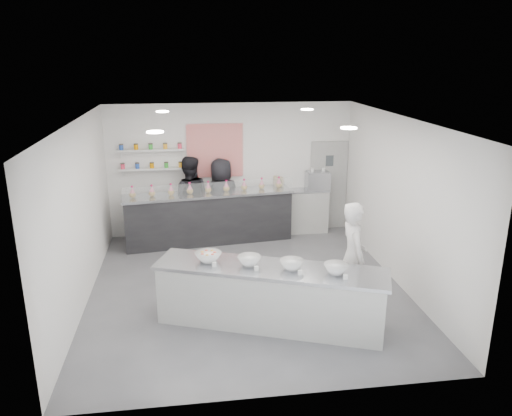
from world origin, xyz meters
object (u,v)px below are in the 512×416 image
at_px(woman_prep, 353,256).
at_px(back_bar, 209,218).
at_px(espresso_ledge, 298,211).
at_px(staff_right, 222,199).
at_px(prep_counter, 270,296).
at_px(espresso_machine, 318,181).
at_px(staff_left, 189,199).

bearing_deg(woman_prep, back_bar, 32.90).
relative_size(espresso_ledge, staff_right, 0.75).
height_order(prep_counter, staff_right, staff_right).
xyz_separation_m(espresso_machine, woman_prep, (-0.37, -3.70, -0.32)).
xyz_separation_m(back_bar, espresso_ledge, (2.10, 0.38, -0.06)).
relative_size(back_bar, woman_prep, 2.03).
xyz_separation_m(prep_counter, espresso_ledge, (1.35, 4.08, 0.03)).
bearing_deg(staff_right, staff_left, -19.60).
bearing_deg(espresso_machine, prep_counter, -113.68).
bearing_deg(back_bar, staff_left, 142.08).
bearing_deg(woman_prep, espresso_machine, -5.93).
distance_m(back_bar, woman_prep, 3.97).
xyz_separation_m(espresso_ledge, woman_prep, (0.06, -3.70, 0.39)).
bearing_deg(espresso_machine, staff_left, -177.43).
height_order(prep_counter, espresso_machine, espresso_machine).
distance_m(espresso_machine, woman_prep, 3.73).
distance_m(back_bar, staff_right, 0.53).
bearing_deg(staff_right, prep_counter, 76.79).
relative_size(prep_counter, back_bar, 0.96).
distance_m(espresso_ledge, woman_prep, 3.72).
distance_m(prep_counter, staff_right, 3.99).
xyz_separation_m(espresso_machine, staff_right, (-2.23, -0.13, -0.31)).
distance_m(woman_prep, staff_left, 4.40).
bearing_deg(espresso_machine, staff_right, -176.60).
bearing_deg(woman_prep, espresso_ledge, 0.80).
distance_m(prep_counter, espresso_ledge, 4.29).
relative_size(back_bar, espresso_ledge, 2.67).
bearing_deg(staff_left, back_bar, 153.91).
bearing_deg(espresso_ledge, staff_right, -175.78).
height_order(espresso_ledge, staff_left, staff_left).
xyz_separation_m(espresso_ledge, staff_right, (-1.79, -0.13, 0.41)).
xyz_separation_m(staff_left, staff_right, (0.72, 0.00, -0.03)).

